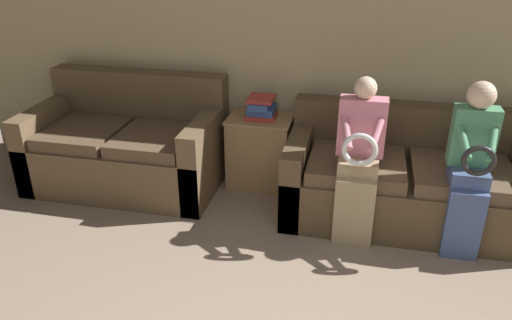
{
  "coord_description": "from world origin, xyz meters",
  "views": [
    {
      "loc": [
        0.02,
        -1.08,
        2.14
      ],
      "look_at": [
        -0.64,
        1.87,
        0.71
      ],
      "focal_mm": 35.0,
      "sensor_mm": 36.0,
      "label": 1
    }
  ],
  "objects_px": {
    "child_left_seated": "(359,156)",
    "child_right_seated": "(471,163)",
    "couch_main": "(405,181)",
    "book_stack": "(261,107)",
    "side_shelf": "(260,150)",
    "couch_side": "(129,147)"
  },
  "relations": [
    {
      "from": "child_left_seated",
      "to": "child_right_seated",
      "type": "xyz_separation_m",
      "value": [
        0.75,
        0.01,
        0.03
      ]
    },
    {
      "from": "child_right_seated",
      "to": "side_shelf",
      "type": "bearing_deg",
      "value": 157.77
    },
    {
      "from": "book_stack",
      "to": "couch_side",
      "type": "bearing_deg",
      "value": -169.13
    },
    {
      "from": "couch_side",
      "to": "child_right_seated",
      "type": "relative_size",
      "value": 1.34
    },
    {
      "from": "side_shelf",
      "to": "book_stack",
      "type": "distance_m",
      "value": 0.4
    },
    {
      "from": "book_stack",
      "to": "child_left_seated",
      "type": "bearing_deg",
      "value": -37.99
    },
    {
      "from": "child_left_seated",
      "to": "side_shelf",
      "type": "height_order",
      "value": "child_left_seated"
    },
    {
      "from": "child_left_seated",
      "to": "book_stack",
      "type": "relative_size",
      "value": 3.87
    },
    {
      "from": "child_right_seated",
      "to": "side_shelf",
      "type": "distance_m",
      "value": 1.77
    },
    {
      "from": "couch_side",
      "to": "side_shelf",
      "type": "height_order",
      "value": "couch_side"
    },
    {
      "from": "couch_side",
      "to": "book_stack",
      "type": "relative_size",
      "value": 5.27
    },
    {
      "from": "couch_side",
      "to": "child_left_seated",
      "type": "xyz_separation_m",
      "value": [
        2.02,
        -0.44,
        0.32
      ]
    },
    {
      "from": "child_left_seated",
      "to": "child_right_seated",
      "type": "distance_m",
      "value": 0.75
    },
    {
      "from": "couch_main",
      "to": "child_right_seated",
      "type": "bearing_deg",
      "value": -44.46
    },
    {
      "from": "couch_main",
      "to": "book_stack",
      "type": "distance_m",
      "value": 1.33
    },
    {
      "from": "couch_side",
      "to": "book_stack",
      "type": "bearing_deg",
      "value": 10.87
    },
    {
      "from": "couch_side",
      "to": "book_stack",
      "type": "height_order",
      "value": "couch_side"
    },
    {
      "from": "side_shelf",
      "to": "book_stack",
      "type": "bearing_deg",
      "value": 14.21
    },
    {
      "from": "couch_main",
      "to": "child_left_seated",
      "type": "distance_m",
      "value": 0.63
    },
    {
      "from": "book_stack",
      "to": "side_shelf",
      "type": "bearing_deg",
      "value": -165.79
    },
    {
      "from": "child_right_seated",
      "to": "book_stack",
      "type": "bearing_deg",
      "value": 157.58
    },
    {
      "from": "child_left_seated",
      "to": "child_right_seated",
      "type": "bearing_deg",
      "value": 0.4
    }
  ]
}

